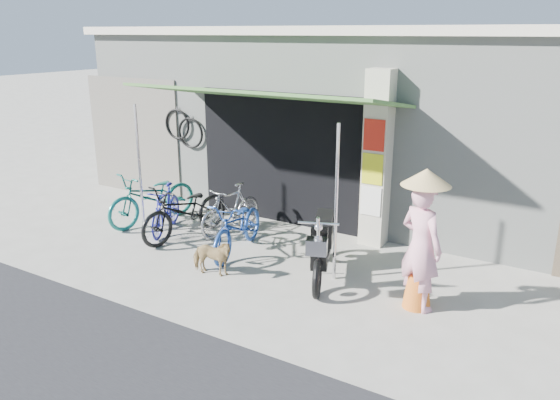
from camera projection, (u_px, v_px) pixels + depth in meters
The scene contains 13 objects.
ground at pixel (257, 284), 8.06m from camera, with size 80.00×80.00×0.00m, color #A5A195.
bicycle_shop at pixel (386, 116), 11.68m from camera, with size 12.30×5.30×3.66m.
shop_pillar at pixel (378, 160), 9.19m from camera, with size 0.42×0.44×3.00m.
awning at pixel (263, 97), 9.09m from camera, with size 4.60×1.88×2.72m.
neighbour_left at pixel (134, 137), 12.26m from camera, with size 2.60×0.06×2.60m, color #6B665B.
bike_teal at pixel (153, 197), 10.50m from camera, with size 0.68×1.95×1.03m, color #17675E.
bike_blue at pixel (166, 209), 10.03m from camera, with size 0.41×1.45×0.87m, color #22239C.
bike_black at pixel (186, 211), 9.73m from camera, with size 0.67×1.92×1.01m, color black.
bike_silver at pixel (231, 209), 9.98m from camera, with size 0.43×1.51×0.91m, color #9E9EA3.
bike_navy at pixel (239, 226), 9.06m from camera, with size 0.62×1.78×0.94m, color #21479B.
street_dog at pixel (212, 257), 8.26m from camera, with size 0.32×0.69×0.58m, color tan.
moped at pixel (322, 244), 8.20m from camera, with size 0.92×1.88×1.11m.
nun at pixel (421, 242), 7.11m from camera, with size 0.75×0.64×1.93m.
Camera 1 is at (4.09, -6.09, 3.57)m, focal length 35.00 mm.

